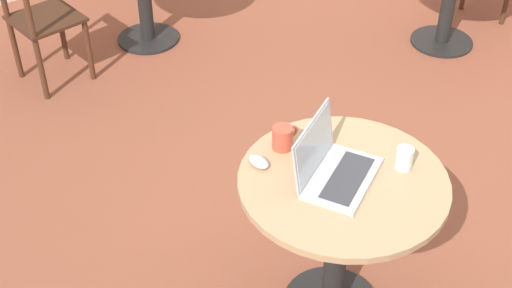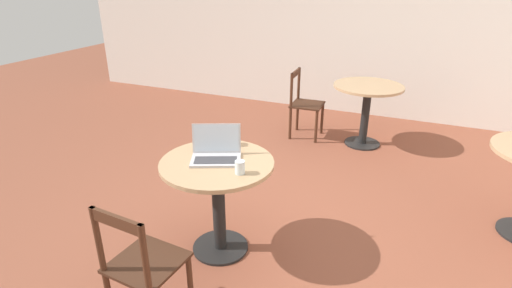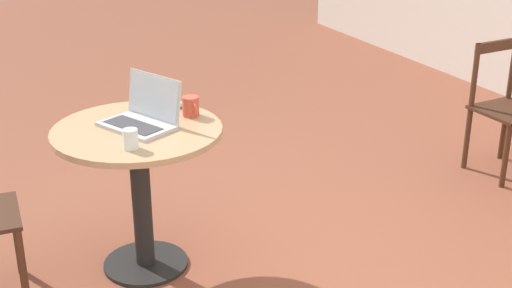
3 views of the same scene
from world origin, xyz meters
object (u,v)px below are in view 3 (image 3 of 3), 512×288
Objects in this scene: cafe_table_near at (139,164)px; chair_far_left at (504,109)px; mug at (191,106)px; laptop at (142,116)px; mouse at (177,105)px; drinking_glass at (130,139)px.

chair_far_left reaches higher than cafe_table_near.
cafe_table_near is 2.50m from chair_far_left.
mug is at bearing 99.21° from cafe_table_near.
mouse is at bearing 125.47° from laptop.
laptop reaches higher than mouse.
mouse reaches higher than cafe_table_near.
cafe_table_near is 0.24m from laptop.
mouse is (-0.10, -2.22, 0.34)m from chair_far_left.
cafe_table_near is at bearing -54.87° from mouse.
laptop reaches higher than cafe_table_near.
laptop is 3.44× the size of mug.
mug is at bearing 8.72° from mouse.
cafe_table_near is at bearing -57.06° from laptop.
laptop is 4.24× the size of mouse.
cafe_table_near is 0.34m from drinking_glass.
mug is 0.49m from drinking_glass.
cafe_table_near is 6.66× the size of mug.
chair_far_left is at bearing 87.42° from mouse.
chair_far_left is (-0.09, 2.49, -0.14)m from cafe_table_near.
laptop is 0.30m from mouse.
chair_far_left is 2.03× the size of laptop.
chair_far_left is 9.36× the size of drinking_glass.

